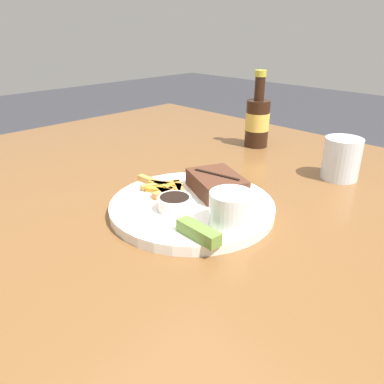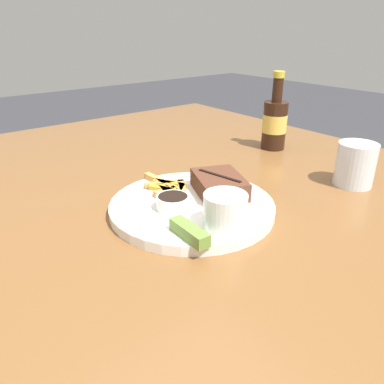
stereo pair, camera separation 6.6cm
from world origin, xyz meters
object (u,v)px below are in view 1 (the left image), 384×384
Objects in this scene: dipping_sauce_cup at (176,203)px; drinking_glass at (341,159)px; pickle_spear at (198,232)px; dinner_plate at (192,207)px; fork_utensil at (153,195)px; steak_portion at (216,183)px; coleslaw_cup at (231,207)px; beer_bottle at (257,120)px.

dipping_sauce_cup is 0.40m from drinking_glass.
dipping_sauce_cup is 0.10m from pickle_spear.
fork_utensil reaches higher than dinner_plate.
coleslaw_cup reaches higher than steak_portion.
beer_bottle reaches higher than drinking_glass.
beer_bottle is at bearing 110.92° from dinner_plate.
coleslaw_cup is 1.18× the size of dipping_sauce_cup.
dipping_sauce_cup is 0.29× the size of beer_bottle.
beer_bottle reaches higher than fork_utensil.
dipping_sauce_cup reaches higher than dinner_plate.
drinking_glass is at bearing 73.66° from dipping_sauce_cup.
dipping_sauce_cup is (-0.10, -0.03, -0.02)m from coleslaw_cup.
dipping_sauce_cup is at bearing -70.45° from beer_bottle.
steak_portion is at bearing -65.50° from beer_bottle.
drinking_glass is at bearing -13.70° from beer_bottle.
beer_bottle is at bearing 114.50° from steak_portion.
beer_bottle is at bearing 109.55° from dipping_sauce_cup.
dipping_sauce_cup is at bearing -32.16° from fork_utensil.
pickle_spear is at bearing -57.33° from steak_portion.
dipping_sauce_cup is 0.48m from beer_bottle.
steak_portion is 1.73× the size of pickle_spear.
steak_portion is at bearing 92.03° from dipping_sauce_cup.
dipping_sauce_cup is 0.74× the size of pickle_spear.
beer_bottle is (-0.09, 0.44, 0.05)m from fork_utensil.
coleslaw_cup is 0.55× the size of fork_utensil.
drinking_glass is (0.12, 0.28, 0.01)m from steak_portion.
fork_utensil is at bearing -154.31° from dinner_plate.
steak_portion is 0.30m from drinking_glass.
coleslaw_cup is 0.50m from beer_bottle.
dinner_plate is 5.10× the size of dipping_sauce_cup.
coleslaw_cup is 0.18m from fork_utensil.
dinner_plate is at bearing 139.39° from pickle_spear.
drinking_glass is at bearing 37.85° from fork_utensil.
coleslaw_cup is at bearing -58.64° from beer_bottle.
drinking_glass reaches higher than dipping_sauce_cup.
steak_portion is 1.08× the size of fork_utensil.
drinking_glass is (0.12, 0.34, 0.04)m from dinner_plate.
dinner_plate is 0.07m from steak_portion.
drinking_glass is (0.19, 0.37, 0.03)m from fork_utensil.
dinner_plate is 0.12m from pickle_spear.
coleslaw_cup is 0.36m from drinking_glass.
dinner_plate is 2.35× the size of fork_utensil.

